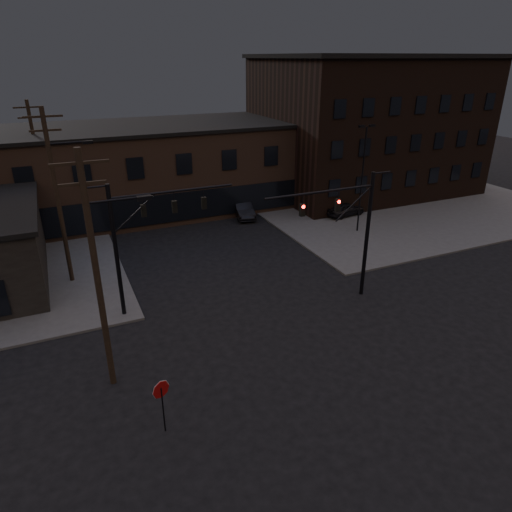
{
  "coord_description": "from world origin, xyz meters",
  "views": [
    {
      "loc": [
        -10.45,
        -16.58,
        14.12
      ],
      "look_at": [
        -0.51,
        5.56,
        3.5
      ],
      "focal_mm": 32.0,
      "sensor_mm": 36.0,
      "label": 1
    }
  ],
  "objects": [
    {
      "name": "building_row",
      "position": [
        0.0,
        28.0,
        4.0
      ],
      "size": [
        40.0,
        12.0,
        8.0
      ],
      "primitive_type": "cube",
      "color": "brown",
      "rests_on": "ground"
    },
    {
      "name": "parked_car_lot_a",
      "position": [
        14.36,
        17.91,
        0.82
      ],
      "size": [
        4.12,
        2.15,
        1.34
      ],
      "primitive_type": "imported",
      "rotation": [
        0.0,
        0.0,
        1.72
      ],
      "color": "black",
      "rests_on": "sidewalk_ne"
    },
    {
      "name": "traffic_signal_far",
      "position": [
        -6.72,
        8.0,
        5.01
      ],
      "size": [
        7.12,
        0.24,
        8.0
      ],
      "color": "black",
      "rests_on": "ground"
    },
    {
      "name": "parked_car_lot_b",
      "position": [
        22.26,
        19.8,
        0.74
      ],
      "size": [
        4.36,
        2.52,
        1.19
      ],
      "primitive_type": "imported",
      "rotation": [
        0.0,
        0.0,
        1.35
      ],
      "color": "silver",
      "rests_on": "sidewalk_ne"
    },
    {
      "name": "lot_light_b",
      "position": [
        19.0,
        19.0,
        5.51
      ],
      "size": [
        1.5,
        0.28,
        9.14
      ],
      "color": "black",
      "rests_on": "ground"
    },
    {
      "name": "utility_pole_mid",
      "position": [
        -10.44,
        14.0,
        6.13
      ],
      "size": [
        3.7,
        0.28,
        11.5
      ],
      "color": "black",
      "rests_on": "ground"
    },
    {
      "name": "car_crossing",
      "position": [
        5.5,
        22.01,
        0.75
      ],
      "size": [
        2.36,
        4.75,
        1.5
      ],
      "primitive_type": "imported",
      "rotation": [
        0.0,
        0.0,
        -0.18
      ],
      "color": "black",
      "rests_on": "ground"
    },
    {
      "name": "traffic_signal_near",
      "position": [
        5.36,
        4.5,
        4.93
      ],
      "size": [
        7.12,
        0.24,
        8.0
      ],
      "color": "black",
      "rests_on": "ground"
    },
    {
      "name": "ground",
      "position": [
        0.0,
        0.0,
        0.0
      ],
      "size": [
        140.0,
        140.0,
        0.0
      ],
      "primitive_type": "plane",
      "color": "black",
      "rests_on": "ground"
    },
    {
      "name": "building_right",
      "position": [
        22.0,
        26.0,
        7.0
      ],
      "size": [
        22.0,
        16.0,
        14.0
      ],
      "primitive_type": "cube",
      "color": "black",
      "rests_on": "ground"
    },
    {
      "name": "sidewalk_ne",
      "position": [
        22.0,
        22.0,
        0.07
      ],
      "size": [
        30.0,
        30.0,
        0.15
      ],
      "primitive_type": "cube",
      "color": "#474744",
      "rests_on": "ground"
    },
    {
      "name": "stop_sign",
      "position": [
        -8.0,
        -1.99,
        1.84
      ],
      "size": [
        0.72,
        0.33,
        2.48
      ],
      "color": "black",
      "rests_on": "ground"
    },
    {
      "name": "utility_pole_near",
      "position": [
        -9.43,
        2.0,
        5.87
      ],
      "size": [
        3.7,
        0.28,
        11.0
      ],
      "color": "black",
      "rests_on": "ground"
    },
    {
      "name": "utility_pole_far",
      "position": [
        -11.5,
        26.0,
        5.78
      ],
      "size": [
        2.2,
        0.28,
        11.0
      ],
      "color": "black",
      "rests_on": "ground"
    },
    {
      "name": "lot_light_a",
      "position": [
        13.0,
        14.0,
        5.51
      ],
      "size": [
        1.5,
        0.28,
        9.14
      ],
      "color": "black",
      "rests_on": "ground"
    }
  ]
}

